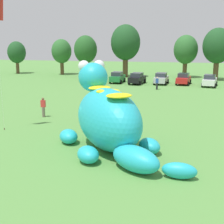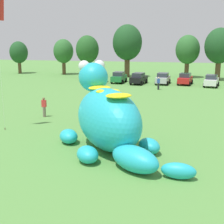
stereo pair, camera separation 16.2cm
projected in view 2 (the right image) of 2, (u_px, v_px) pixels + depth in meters
ground_plane at (102, 143)px, 20.08m from camera, size 160.00×160.00×0.00m
giant_inflatable_creature at (108, 118)px, 18.70m from camera, size 8.82×8.21×5.18m
car_orange at (98, 78)px, 48.38m from camera, size 2.13×4.19×1.72m
car_green at (119, 77)px, 48.72m from camera, size 2.04×4.15×1.72m
car_black at (139, 78)px, 47.27m from camera, size 2.40×4.31×1.72m
car_silver at (163, 79)px, 47.11m from camera, size 2.18×4.22×1.72m
car_red at (185, 79)px, 46.70m from camera, size 2.37×4.30×1.72m
car_white at (211, 81)px, 44.57m from camera, size 2.45×4.33×1.72m
tree_far_left at (19, 53)px, 62.06m from camera, size 3.59×3.59×6.38m
tree_left at (63, 51)px, 60.07m from camera, size 3.84×3.84×6.81m
tree_mid_left at (87, 50)px, 56.57m from camera, size 4.19×4.19×7.44m
tree_centre_left at (127, 43)px, 55.43m from camera, size 5.26×5.26×9.33m
tree_centre at (188, 50)px, 54.70m from camera, size 4.22×4.22×7.49m
tree_centre_right at (220, 46)px, 50.80m from camera, size 4.82×4.82×8.56m
spectator_near_inflatable at (90, 110)px, 25.64m from camera, size 0.38×0.26×1.71m
spectator_mid_field at (158, 83)px, 41.81m from camera, size 0.38×0.26×1.71m
spectator_by_cars at (44, 107)px, 26.72m from camera, size 0.38×0.26×1.71m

